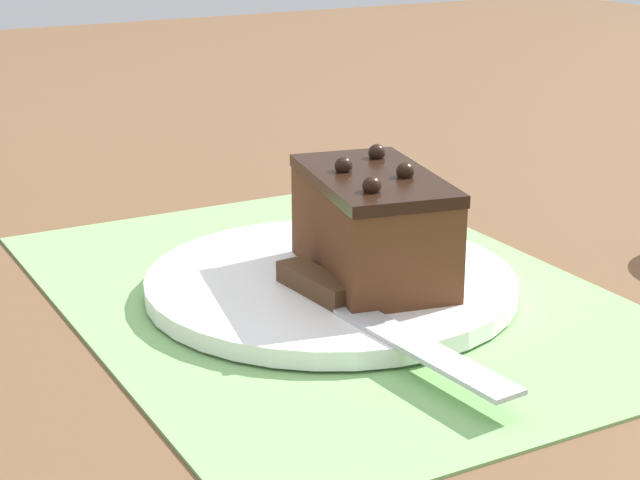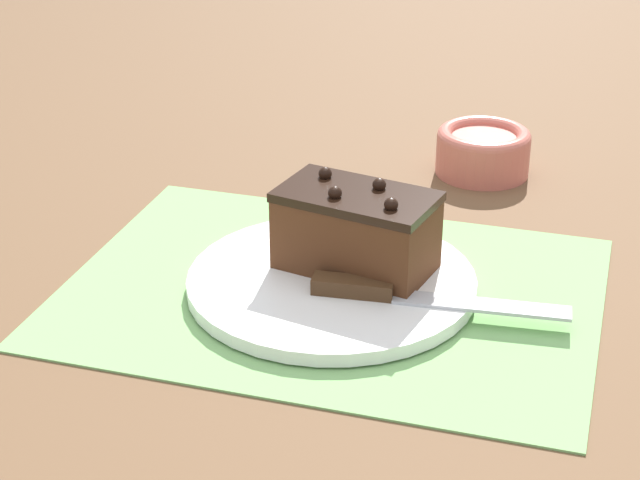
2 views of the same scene
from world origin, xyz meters
name	(u,v)px [view 1 (image 1 of 2)]	position (x,y,z in m)	size (l,w,h in m)	color
ground_plane	(331,297)	(0.00, 0.00, 0.00)	(3.00, 3.00, 0.00)	brown
placemat_woven	(331,294)	(0.00, 0.00, 0.00)	(0.46, 0.34, 0.00)	#7AB266
cake_plate	(329,284)	(0.00, 0.00, 0.01)	(0.25, 0.25, 0.01)	white
chocolate_cake	(373,225)	(0.02, 0.02, 0.05)	(0.15, 0.10, 0.08)	#512D19
serving_knife	(349,303)	(0.06, -0.02, 0.02)	(0.22, 0.04, 0.01)	#472D19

